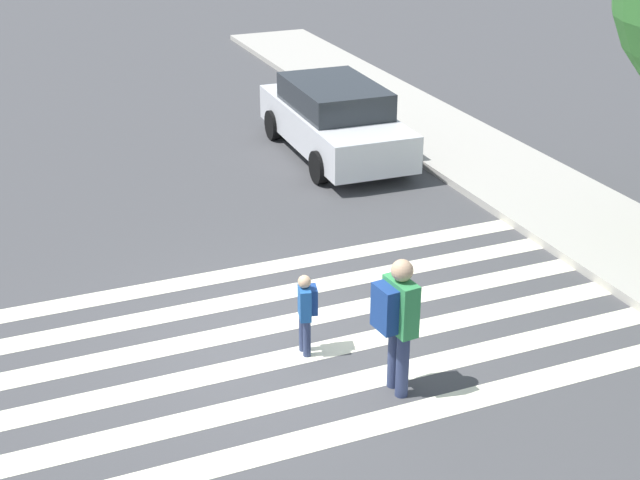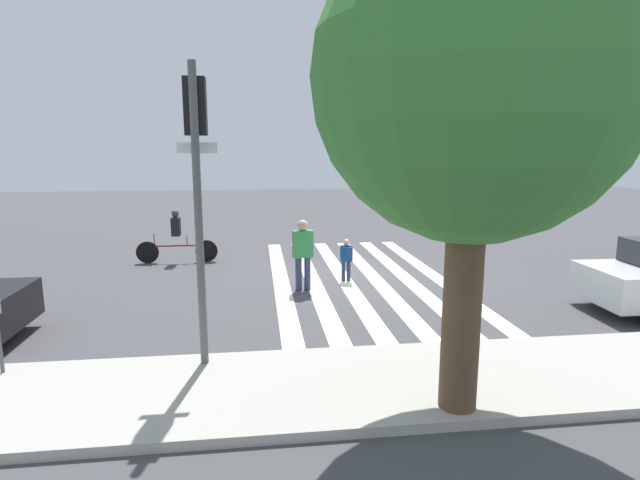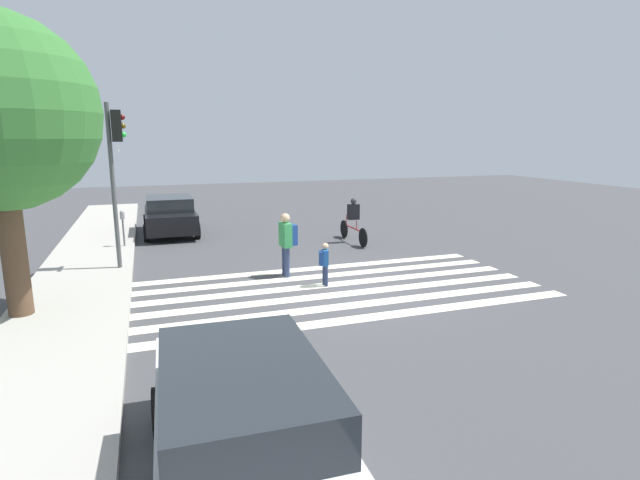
# 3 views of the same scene
# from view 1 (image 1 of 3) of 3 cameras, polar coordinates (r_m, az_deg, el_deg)

# --- Properties ---
(ground_plane) EXTENTS (60.00, 60.00, 0.00)m
(ground_plane) POSITION_cam_1_polar(r_m,az_deg,el_deg) (11.86, -2.93, -6.56)
(ground_plane) COLOR #444447
(crosswalk_stripes) EXTENTS (4.62, 10.00, 0.01)m
(crosswalk_stripes) POSITION_cam_1_polar(r_m,az_deg,el_deg) (11.86, -2.93, -6.55)
(crosswalk_stripes) COLOR #F2EDCC
(crosswalk_stripes) RESTS_ON ground_plane
(pedestrian_adult_blue_shirt) EXTENTS (0.51, 0.43, 1.75)m
(pedestrian_adult_blue_shirt) POSITION_cam_1_polar(r_m,az_deg,el_deg) (10.40, 4.94, -4.92)
(pedestrian_adult_blue_shirt) COLOR navy
(pedestrian_adult_blue_shirt) RESTS_ON ground_plane
(pedestrian_adult_yellow_jacket) EXTENTS (0.34, 0.31, 1.13)m
(pedestrian_adult_yellow_jacket) POSITION_cam_1_polar(r_m,az_deg,el_deg) (11.30, -0.88, -4.37)
(pedestrian_adult_yellow_jacket) COLOR navy
(pedestrian_adult_yellow_jacket) RESTS_ON ground_plane
(car_parked_dark_suv) EXTENTS (4.63, 2.04, 1.52)m
(car_parked_dark_suv) POSITION_cam_1_polar(r_m,az_deg,el_deg) (18.37, 0.91, 7.77)
(car_parked_dark_suv) COLOR silver
(car_parked_dark_suv) RESTS_ON ground_plane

